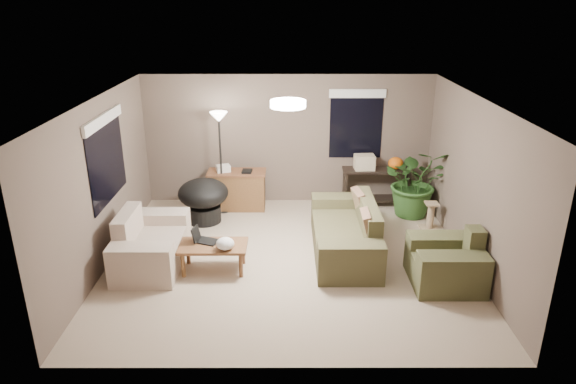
{
  "coord_description": "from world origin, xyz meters",
  "views": [
    {
      "loc": [
        -0.01,
        -7.1,
        3.84
      ],
      "look_at": [
        0.0,
        0.2,
        1.05
      ],
      "focal_mm": 32.0,
      "sensor_mm": 36.0,
      "label": 1
    }
  ],
  "objects_px": {
    "coffee_table": "(213,248)",
    "console_table": "(376,184)",
    "loveseat": "(150,246)",
    "houseplant": "(415,189)",
    "armchair": "(447,264)",
    "cat_scratching_post": "(430,218)",
    "floor_lamp": "(219,129)",
    "main_sofa": "(347,235)",
    "papasan_chair": "(203,197)",
    "desk": "(237,190)"
  },
  "relations": [
    {
      "from": "main_sofa",
      "to": "houseplant",
      "type": "relative_size",
      "value": 1.65
    },
    {
      "from": "papasan_chair",
      "to": "floor_lamp",
      "type": "xyz_separation_m",
      "value": [
        0.28,
        0.49,
        1.13
      ]
    },
    {
      "from": "loveseat",
      "to": "desk",
      "type": "height_order",
      "value": "loveseat"
    },
    {
      "from": "main_sofa",
      "to": "console_table",
      "type": "relative_size",
      "value": 1.69
    },
    {
      "from": "cat_scratching_post",
      "to": "desk",
      "type": "bearing_deg",
      "value": 164.35
    },
    {
      "from": "desk",
      "to": "houseplant",
      "type": "distance_m",
      "value": 3.33
    },
    {
      "from": "desk",
      "to": "floor_lamp",
      "type": "xyz_separation_m",
      "value": [
        -0.27,
        -0.13,
        1.22
      ]
    },
    {
      "from": "armchair",
      "to": "desk",
      "type": "bearing_deg",
      "value": 139.28
    },
    {
      "from": "coffee_table",
      "to": "houseplant",
      "type": "distance_m",
      "value": 4.04
    },
    {
      "from": "main_sofa",
      "to": "loveseat",
      "type": "distance_m",
      "value": 3.06
    },
    {
      "from": "houseplant",
      "to": "cat_scratching_post",
      "type": "height_order",
      "value": "houseplant"
    },
    {
      "from": "console_table",
      "to": "floor_lamp",
      "type": "height_order",
      "value": "floor_lamp"
    },
    {
      "from": "floor_lamp",
      "to": "coffee_table",
      "type": "bearing_deg",
      "value": -86.63
    },
    {
      "from": "loveseat",
      "to": "papasan_chair",
      "type": "bearing_deg",
      "value": 69.64
    },
    {
      "from": "houseplant",
      "to": "papasan_chair",
      "type": "bearing_deg",
      "value": -175.62
    },
    {
      "from": "coffee_table",
      "to": "cat_scratching_post",
      "type": "height_order",
      "value": "cat_scratching_post"
    },
    {
      "from": "console_table",
      "to": "cat_scratching_post",
      "type": "bearing_deg",
      "value": -54.53
    },
    {
      "from": "floor_lamp",
      "to": "cat_scratching_post",
      "type": "bearing_deg",
      "value": -12.73
    },
    {
      "from": "houseplant",
      "to": "cat_scratching_post",
      "type": "bearing_deg",
      "value": -77.29
    },
    {
      "from": "main_sofa",
      "to": "houseplant",
      "type": "xyz_separation_m",
      "value": [
        1.41,
        1.48,
        0.22
      ]
    },
    {
      "from": "armchair",
      "to": "console_table",
      "type": "height_order",
      "value": "armchair"
    },
    {
      "from": "loveseat",
      "to": "coffee_table",
      "type": "relative_size",
      "value": 1.6
    },
    {
      "from": "papasan_chair",
      "to": "armchair",
      "type": "bearing_deg",
      "value": -29.71
    },
    {
      "from": "armchair",
      "to": "cat_scratching_post",
      "type": "bearing_deg",
      "value": 82.2
    },
    {
      "from": "cat_scratching_post",
      "to": "coffee_table",
      "type": "bearing_deg",
      "value": -158.27
    },
    {
      "from": "coffee_table",
      "to": "main_sofa",
      "type": "bearing_deg",
      "value": 16.3
    },
    {
      "from": "console_table",
      "to": "papasan_chair",
      "type": "bearing_deg",
      "value": -166.84
    },
    {
      "from": "houseplant",
      "to": "cat_scratching_post",
      "type": "relative_size",
      "value": 2.66
    },
    {
      "from": "loveseat",
      "to": "desk",
      "type": "bearing_deg",
      "value": 62.68
    },
    {
      "from": "console_table",
      "to": "floor_lamp",
      "type": "xyz_separation_m",
      "value": [
        -2.95,
        -0.26,
        1.16
      ]
    },
    {
      "from": "floor_lamp",
      "to": "armchair",
      "type": "bearing_deg",
      "value": -37.14
    },
    {
      "from": "console_table",
      "to": "houseplant",
      "type": "height_order",
      "value": "houseplant"
    },
    {
      "from": "loveseat",
      "to": "houseplant",
      "type": "height_order",
      "value": "houseplant"
    },
    {
      "from": "loveseat",
      "to": "armchair",
      "type": "bearing_deg",
      "value": -7.57
    },
    {
      "from": "desk",
      "to": "papasan_chair",
      "type": "distance_m",
      "value": 0.83
    },
    {
      "from": "coffee_table",
      "to": "console_table",
      "type": "xyz_separation_m",
      "value": [
        2.81,
        2.54,
        0.08
      ]
    },
    {
      "from": "coffee_table",
      "to": "desk",
      "type": "bearing_deg",
      "value": 86.72
    },
    {
      "from": "armchair",
      "to": "console_table",
      "type": "xyz_separation_m",
      "value": [
        -0.54,
        2.9,
        0.14
      ]
    },
    {
      "from": "main_sofa",
      "to": "console_table",
      "type": "distance_m",
      "value": 2.09
    },
    {
      "from": "floor_lamp",
      "to": "main_sofa",
      "type": "bearing_deg",
      "value": -37.65
    },
    {
      "from": "armchair",
      "to": "floor_lamp",
      "type": "distance_m",
      "value": 4.56
    },
    {
      "from": "desk",
      "to": "papasan_chair",
      "type": "xyz_separation_m",
      "value": [
        -0.55,
        -0.62,
        0.09
      ]
    },
    {
      "from": "coffee_table",
      "to": "floor_lamp",
      "type": "height_order",
      "value": "floor_lamp"
    },
    {
      "from": "armchair",
      "to": "houseplant",
      "type": "bearing_deg",
      "value": 87.65
    },
    {
      "from": "floor_lamp",
      "to": "console_table",
      "type": "bearing_deg",
      "value": 5.06
    },
    {
      "from": "loveseat",
      "to": "floor_lamp",
      "type": "height_order",
      "value": "floor_lamp"
    },
    {
      "from": "armchair",
      "to": "papasan_chair",
      "type": "height_order",
      "value": "armchair"
    },
    {
      "from": "console_table",
      "to": "floor_lamp",
      "type": "relative_size",
      "value": 0.68
    },
    {
      "from": "papasan_chair",
      "to": "cat_scratching_post",
      "type": "height_order",
      "value": "papasan_chair"
    },
    {
      "from": "coffee_table",
      "to": "desk",
      "type": "height_order",
      "value": "desk"
    }
  ]
}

